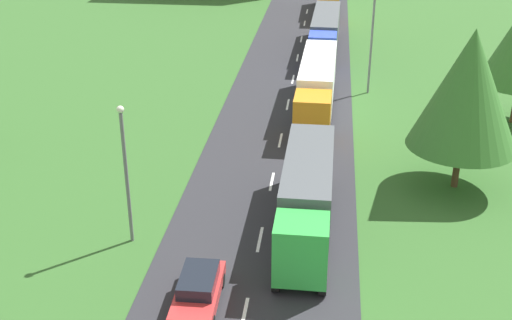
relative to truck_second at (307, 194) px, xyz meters
name	(u,v)px	position (x,y,z in m)	size (l,w,h in m)	color
road	(246,308)	(-2.29, -6.91, -2.12)	(10.00, 140.00, 0.06)	#2B2B30
truck_second	(307,194)	(0.00, 0.00, 0.00)	(2.56, 11.75, 3.65)	green
truck_third	(317,85)	(-0.06, 17.30, 0.06)	(2.75, 13.96, 3.79)	orange
truck_fourth	(325,31)	(0.22, 33.82, -0.03)	(2.78, 14.68, 3.55)	blue
car_third	(198,290)	(-4.37, -6.90, -1.31)	(1.93, 4.45, 1.49)	red
lamppost_second	(126,168)	(-8.80, -2.03, 2.00)	(0.36, 0.36, 7.37)	slate
lamppost_third	(372,37)	(4.06, 22.35, 2.50)	(0.36, 0.36, 8.34)	slate
tree_maple	(468,89)	(8.57, 6.07, 3.93)	(6.27, 6.27, 9.53)	#513823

